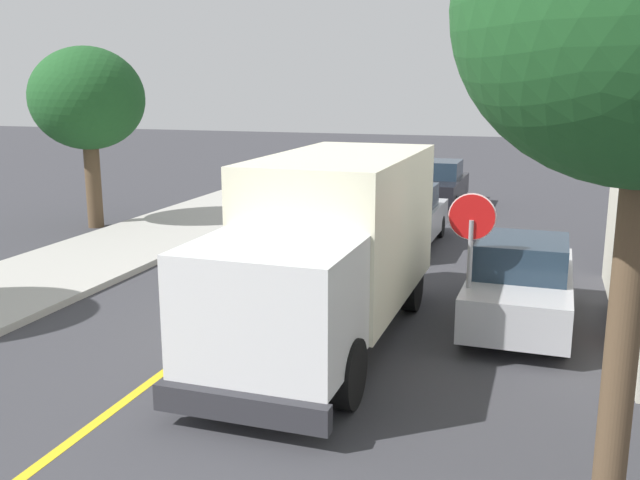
{
  "coord_description": "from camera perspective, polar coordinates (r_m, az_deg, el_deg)",
  "views": [
    {
      "loc": [
        5.48,
        -2.25,
        4.42
      ],
      "look_at": [
        1.33,
        10.61,
        1.4
      ],
      "focal_mm": 39.25,
      "sensor_mm": 36.0,
      "label": 1
    }
  ],
  "objects": [
    {
      "name": "parked_van_across",
      "position": [
        13.56,
        16.04,
        -3.44
      ],
      "size": [
        1.88,
        4.43,
        1.67
      ],
      "color": "#B7B7BC",
      "rests_on": "ground"
    },
    {
      "name": "parked_car_near",
      "position": [
        19.64,
        6.86,
        1.85
      ],
      "size": [
        1.87,
        4.43,
        1.67
      ],
      "color": "#B7B7BC",
      "rests_on": "ground"
    },
    {
      "name": "street_tree_down_block",
      "position": [
        22.83,
        -18.44,
        10.8
      ],
      "size": [
        3.45,
        3.45,
        5.55
      ],
      "color": "brown",
      "rests_on": "ground"
    },
    {
      "name": "parked_car_mid",
      "position": [
        26.24,
        9.54,
        4.47
      ],
      "size": [
        1.85,
        4.42,
        1.67
      ],
      "color": "black",
      "rests_on": "ground"
    },
    {
      "name": "stop_sign",
      "position": [
        12.03,
        12.2,
        -0.01
      ],
      "size": [
        0.8,
        0.1,
        2.65
      ],
      "color": "gray",
      "rests_on": "ground"
    },
    {
      "name": "centre_line_yellow",
      "position": [
        14.13,
        -5.94,
        -5.69
      ],
      "size": [
        0.16,
        56.0,
        0.01
      ],
      "primitive_type": "cube",
      "color": "gold",
      "rests_on": "ground"
    },
    {
      "name": "box_truck",
      "position": [
        12.11,
        0.96,
        -0.06
      ],
      "size": [
        2.47,
        7.2,
        3.2
      ],
      "color": "#F2EDCC",
      "rests_on": "ground"
    }
  ]
}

